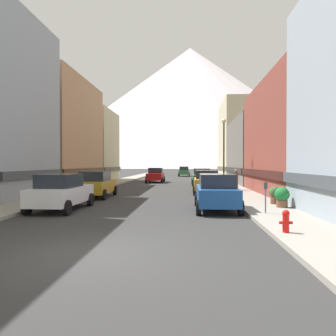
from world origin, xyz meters
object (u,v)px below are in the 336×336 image
car_right_2 (202,177)px  fire_hydrant_near (286,220)px  potted_plant_0 (282,196)px  potted_plant_2 (275,194)px  parking_meter_near (266,193)px  streetlamp_right (224,143)px  car_driving_1 (184,171)px  potted_plant_1 (69,184)px  pedestrian_0 (236,180)px  car_left_1 (96,184)px  car_right_1 (206,182)px  car_driving_0 (156,175)px  car_right_0 (216,192)px  car_left_0 (61,192)px

car_right_2 → fire_hydrant_near: car_right_2 is taller
car_right_2 → potted_plant_0: size_ratio=4.49×
fire_hydrant_near → potted_plant_2: bearing=78.0°
parking_meter_near → streetlamp_right: bearing=91.8°
car_driving_1 → potted_plant_1: size_ratio=4.30×
potted_plant_1 → streetlamp_right: (12.35, 2.10, 3.30)m
potted_plant_0 → pedestrian_0: 10.30m
car_left_1 → potted_plant_0: (10.80, -5.40, -0.22)m
car_left_1 → car_right_2: size_ratio=1.00×
car_right_2 → streetlamp_right: streetlamp_right is taller
car_right_1 → potted_plant_2: bearing=-67.0°
car_driving_0 → car_driving_1: (3.20, 19.71, 0.00)m
streetlamp_right → pedestrian_0: bearing=-37.3°
car_left_1 → potted_plant_0: bearing=-26.6°
potted_plant_1 → car_right_1: bearing=0.4°
car_right_0 → potted_plant_1: car_right_0 is taller
car_driving_1 → pedestrian_0: 33.01m
car_right_2 → car_left_1: bearing=-121.2°
car_left_0 → pedestrian_0: 14.81m
car_right_2 → potted_plant_0: (3.20, -17.93, -0.22)m
car_left_1 → car_right_0: (7.60, -5.60, 0.00)m
car_left_1 → car_driving_1: (5.40, 37.55, 0.00)m
car_right_1 → potted_plant_0: car_right_1 is taller
fire_hydrant_near → car_right_0: bearing=106.1°
potted_plant_0 → pedestrian_0: bearing=94.2°
car_right_0 → fire_hydrant_near: 5.95m
car_left_0 → car_left_1: bearing=90.0°
car_left_1 → pedestrian_0: size_ratio=2.61×
potted_plant_2 → potted_plant_1: bearing=151.9°
car_driving_1 → potted_plant_1: car_driving_1 is taller
car_left_1 → pedestrian_0: (10.05, 4.87, 0.03)m
pedestrian_0 → car_left_0: bearing=-132.7°
car_right_2 → car_driving_0: 7.58m
car_right_2 → potted_plant_1: size_ratio=4.32×
car_driving_1 → pedestrian_0: size_ratio=2.60×
car_driving_1 → potted_plant_0: car_driving_1 is taller
car_right_1 → pedestrian_0: pedestrian_0 is taller
pedestrian_0 → potted_plant_0: bearing=-85.8°
potted_plant_0 → potted_plant_2: bearing=90.0°
car_right_1 → parking_meter_near: bearing=-79.8°
pedestrian_0 → car_right_0: bearing=-103.2°
potted_plant_0 → potted_plant_2: potted_plant_0 is taller
streetlamp_right → potted_plant_2: bearing=-80.2°
potted_plant_2 → streetlamp_right: streetlamp_right is taller
car_right_1 → pedestrian_0: bearing=28.8°
car_right_0 → pedestrian_0: size_ratio=2.60×
car_left_0 → parking_meter_near: car_left_0 is taller
car_left_0 → car_right_2: 20.04m
car_driving_1 → car_right_1: bearing=-86.3°
car_right_0 → car_driving_0: 24.06m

